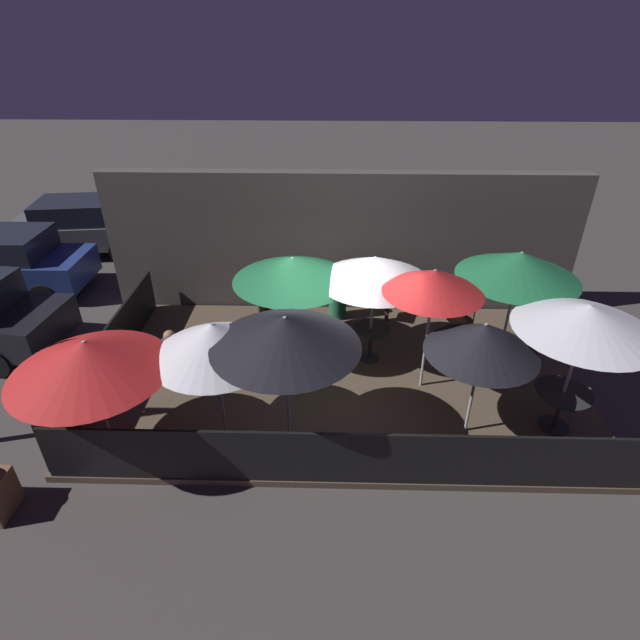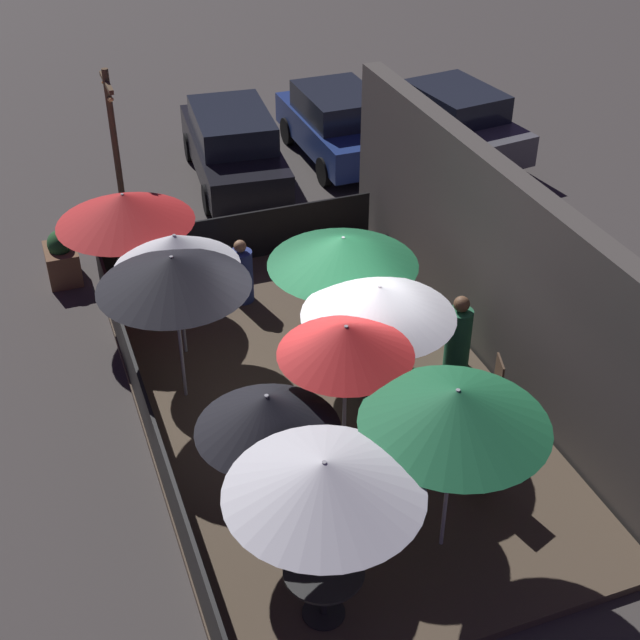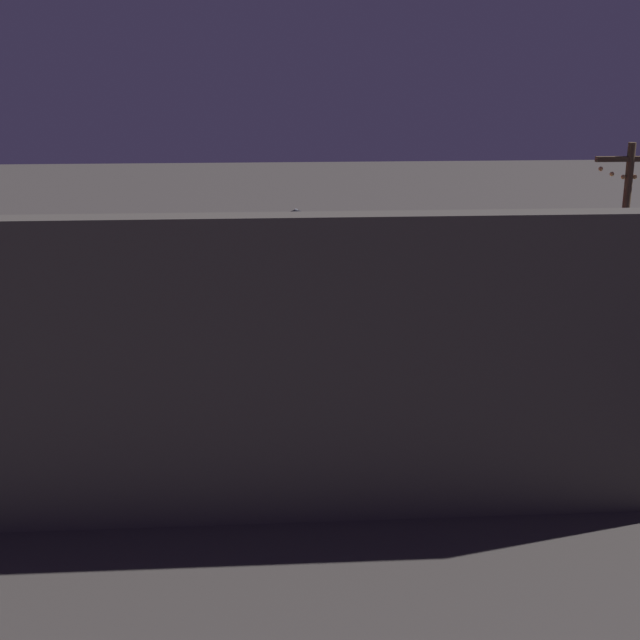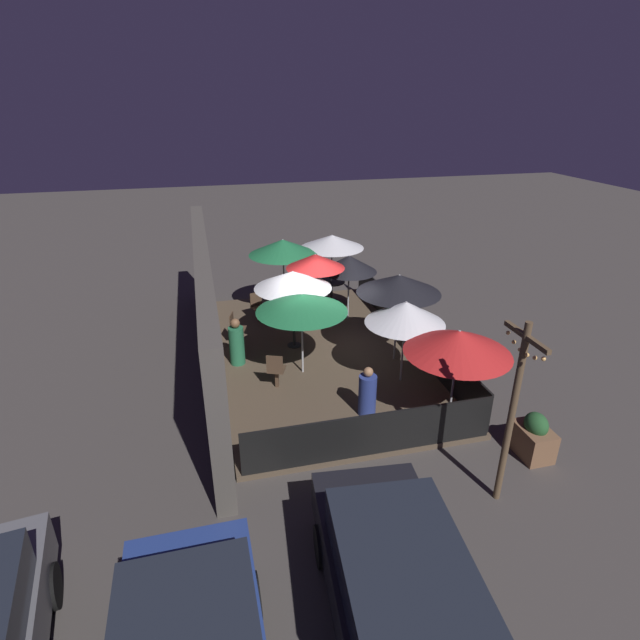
# 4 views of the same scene
# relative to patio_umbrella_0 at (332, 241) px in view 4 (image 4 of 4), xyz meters

# --- Properties ---
(ground_plane) EXTENTS (60.00, 60.00, 0.00)m
(ground_plane) POSITION_rel_patio_umbrella_0_xyz_m (-3.58, 1.35, -2.25)
(ground_plane) COLOR #423D3A
(patio_deck) EXTENTS (9.00, 5.35, 0.12)m
(patio_deck) POSITION_rel_patio_umbrella_0_xyz_m (-3.58, 1.35, -2.19)
(patio_deck) COLOR brown
(patio_deck) RESTS_ON ground_plane
(building_wall) EXTENTS (10.60, 0.36, 3.29)m
(building_wall) POSITION_rel_patio_umbrella_0_xyz_m (-3.58, 4.26, -0.61)
(building_wall) COLOR #4C4742
(building_wall) RESTS_ON ground_plane
(fence_front) EXTENTS (8.80, 0.05, 0.95)m
(fence_front) POSITION_rel_patio_umbrella_0_xyz_m (-3.58, -1.28, -1.66)
(fence_front) COLOR black
(fence_front) RESTS_ON patio_deck
(fence_side_left) EXTENTS (0.05, 5.15, 0.95)m
(fence_side_left) POSITION_rel_patio_umbrella_0_xyz_m (-8.03, 1.35, -1.66)
(fence_side_left) COLOR black
(fence_side_left) RESTS_ON patio_deck
(patio_umbrella_0) EXTENTS (2.12, 2.12, 2.35)m
(patio_umbrella_0) POSITION_rel_patio_umbrella_0_xyz_m (0.00, 0.00, 0.00)
(patio_umbrella_0) COLOR #B2B2B7
(patio_umbrella_0) RESTS_ON patio_deck
(patio_umbrella_1) EXTENTS (2.13, 2.13, 2.24)m
(patio_umbrella_1) POSITION_rel_patio_umbrella_0_xyz_m (-3.00, 1.91, -0.13)
(patio_umbrella_1) COLOR #B2B2B7
(patio_umbrella_1) RESTS_ON patio_deck
(patio_umbrella_2) EXTENTS (2.18, 2.18, 2.44)m
(patio_umbrella_2) POSITION_rel_patio_umbrella_0_xyz_m (-0.47, 1.73, 0.06)
(patio_umbrella_2) COLOR #B2B2B7
(patio_umbrella_2) RESTS_ON patio_deck
(patio_umbrella_3) EXTENTS (1.73, 1.73, 2.09)m
(patio_umbrella_3) POSITION_rel_patio_umbrella_0_xyz_m (-1.51, -0.14, -0.30)
(patio_umbrella_3) COLOR #B2B2B7
(patio_umbrella_3) RESTS_ON patio_deck
(patio_umbrella_4) EXTENTS (2.27, 2.27, 2.17)m
(patio_umbrella_4) POSITION_rel_patio_umbrella_0_xyz_m (-4.52, 1.99, -0.19)
(patio_umbrella_4) COLOR #B2B2B7
(patio_umbrella_4) RESTS_ON patio_deck
(patio_umbrella_5) EXTENTS (1.93, 1.93, 2.14)m
(patio_umbrella_5) POSITION_rel_patio_umbrella_0_xyz_m (-5.52, -0.31, -0.27)
(patio_umbrella_5) COLOR #B2B2B7
(patio_umbrella_5) RESTS_ON patio_deck
(patio_umbrella_6) EXTENTS (2.28, 2.28, 2.11)m
(patio_umbrella_6) POSITION_rel_patio_umbrella_0_xyz_m (-7.20, -0.79, -0.28)
(patio_umbrella_6) COLOR #B2B2B7
(patio_umbrella_6) RESTS_ON patio_deck
(patio_umbrella_7) EXTENTS (1.72, 1.72, 2.39)m
(patio_umbrella_7) POSITION_rel_patio_umbrella_0_xyz_m (-2.09, 1.06, 0.04)
(patio_umbrella_7) COLOR #B2B2B7
(patio_umbrella_7) RESTS_ON patio_deck
(patio_umbrella_8) EXTENTS (2.17, 2.17, 2.41)m
(patio_umbrella_8) POSITION_rel_patio_umbrella_0_xyz_m (-4.43, -0.57, 0.04)
(patio_umbrella_8) COLOR #B2B2B7
(patio_umbrella_8) RESTS_ON patio_deck
(dining_table_0) EXTENTS (0.91, 0.91, 0.74)m
(dining_table_0) POSITION_rel_patio_umbrella_0_xyz_m (0.00, 0.00, -1.54)
(dining_table_0) COLOR black
(dining_table_0) RESTS_ON patio_deck
(dining_table_1) EXTENTS (0.74, 0.74, 0.71)m
(dining_table_1) POSITION_rel_patio_umbrella_0_xyz_m (-3.00, 1.91, -1.58)
(dining_table_1) COLOR black
(dining_table_1) RESTS_ON patio_deck
(patio_chair_0) EXTENTS (0.52, 0.52, 0.95)m
(patio_chair_0) POSITION_rel_patio_umbrella_0_xyz_m (-5.13, 2.78, -1.61)
(patio_chair_0) COLOR #4C3828
(patio_chair_0) RESTS_ON patio_deck
(patio_chair_1) EXTENTS (0.50, 0.50, 0.94)m
(patio_chair_1) POSITION_rel_patio_umbrella_0_xyz_m (-2.50, 3.50, -1.62)
(patio_chair_1) COLOR #4C3828
(patio_chair_1) RESTS_ON patio_deck
(patio_chair_2) EXTENTS (0.52, 0.52, 0.91)m
(patio_chair_2) POSITION_rel_patio_umbrella_0_xyz_m (-1.01, 2.68, -1.63)
(patio_chair_2) COLOR #4C3828
(patio_chair_2) RESTS_ON patio_deck
(patron_0) EXTENTS (0.52, 0.52, 1.18)m
(patron_0) POSITION_rel_patio_umbrella_0_xyz_m (-6.68, 0.98, -1.61)
(patron_0) COLOR navy
(patron_0) RESTS_ON patio_deck
(patron_1) EXTENTS (0.47, 0.47, 1.30)m
(patron_1) POSITION_rel_patio_umbrella_0_xyz_m (-3.65, 3.58, -1.55)
(patron_1) COLOR #236642
(patron_1) RESTS_ON patio_deck
(planter_box) EXTENTS (0.82, 0.57, 0.97)m
(planter_box) POSITION_rel_patio_umbrella_0_xyz_m (-8.68, -1.85, -1.82)
(planter_box) COLOR brown
(planter_box) RESTS_ON ground_plane
(light_post) EXTENTS (1.10, 0.12, 3.51)m
(light_post) POSITION_rel_patio_umbrella_0_xyz_m (-9.58, -0.52, -0.28)
(light_post) COLOR brown
(light_post) RESTS_ON ground_plane
(parked_car_0) EXTENTS (4.66, 2.12, 1.62)m
(parked_car_0) POSITION_rel_patio_umbrella_0_xyz_m (-11.61, 2.22, -1.40)
(parked_car_0) COLOR black
(parked_car_0) RESTS_ON ground_plane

